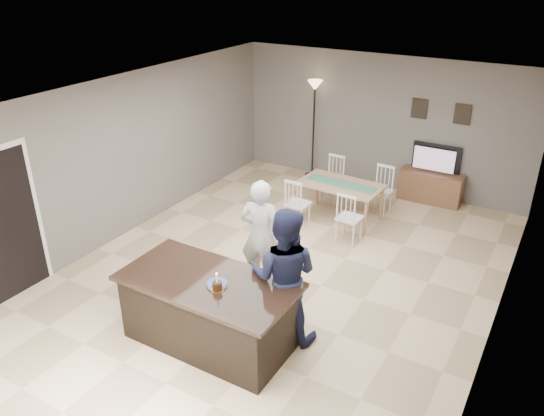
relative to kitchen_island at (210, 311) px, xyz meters
The scene contains 14 objects.
floor 1.86m from the kitchen_island, 90.00° to the left, with size 8.00×8.00×0.00m, color #DAB88C.
room_shell 2.18m from the kitchen_island, 90.00° to the left, with size 8.00×8.00×8.00m.
kitchen_island is the anchor object (origin of this frame).
tv_console 5.70m from the kitchen_island, 77.84° to the left, with size 1.20×0.40×0.60m, color brown.
television 5.78m from the kitchen_island, 77.99° to the left, with size 0.91×0.12×0.53m, color black.
tv_screen_glow 5.70m from the kitchen_island, 77.82° to the left, with size 0.78×0.78×0.00m, color #CE4B16.
picture_frames 6.03m from the kitchen_island, 78.74° to the left, with size 1.10×0.02×0.38m.
doorway 3.14m from the kitchen_island, behind, with size 0.00×2.10×2.65m.
woman 1.41m from the kitchen_island, 93.62° to the left, with size 0.61×0.40×1.68m, color #BABBBF.
man 1.01m from the kitchen_island, 37.01° to the left, with size 0.87×0.67×1.78m, color #1B1F3D.
birthday_cake 0.56m from the kitchen_island, 27.18° to the right, with size 0.15×0.15×0.24m.
plate_stack 0.49m from the kitchen_island, 11.85° to the right, with size 0.24×0.24×0.04m.
dining_table 3.97m from the kitchen_island, 90.23° to the left, with size 1.52×1.73×0.90m.
floor_lamp 5.88m from the kitchen_island, 103.87° to the left, with size 0.31×0.31×2.09m.
Camera 1 is at (3.35, -5.99, 4.39)m, focal length 35.00 mm.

